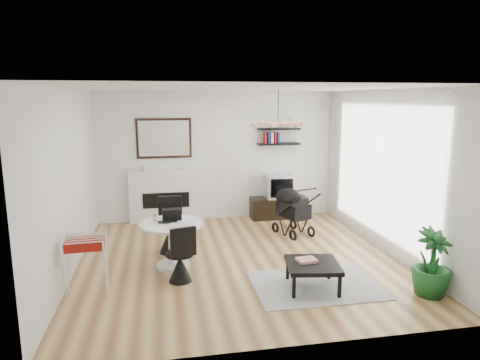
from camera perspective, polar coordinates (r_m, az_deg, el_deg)
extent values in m
plane|color=brown|center=(6.99, -0.18, -10.60)|extent=(5.00, 5.00, 0.00)
plane|color=white|center=(6.50, -0.19, 12.13)|extent=(5.00, 5.00, 0.00)
plane|color=white|center=(9.05, -3.03, 3.18)|extent=(5.00, 0.00, 5.00)
plane|color=white|center=(6.64, -21.91, -0.39)|extent=(0.00, 5.00, 5.00)
plane|color=white|center=(7.47, 19.04, 0.97)|extent=(0.00, 5.00, 5.00)
cube|color=white|center=(7.59, 17.65, 1.21)|extent=(0.04, 3.60, 2.60)
cube|color=white|center=(9.04, -9.84, -2.13)|extent=(1.50, 0.15, 1.10)
cube|color=black|center=(9.00, -9.82, -2.65)|extent=(0.95, 0.06, 0.32)
cube|color=black|center=(8.92, -10.10, 5.50)|extent=(1.12, 0.03, 0.82)
cube|color=white|center=(8.90, -10.10, 5.49)|extent=(1.02, 0.01, 0.72)
cube|color=black|center=(9.16, 5.18, 4.82)|extent=(0.90, 0.25, 0.04)
cube|color=black|center=(9.13, 5.21, 6.81)|extent=(0.90, 0.25, 0.04)
cube|color=black|center=(9.31, 5.19, -3.67)|extent=(1.21, 0.42, 0.45)
cube|color=silver|center=(9.20, 5.17, -0.80)|extent=(0.57, 0.50, 0.50)
cube|color=black|center=(8.97, 5.59, -1.11)|extent=(0.49, 0.01, 0.40)
cylinder|color=white|center=(6.79, -8.90, -11.14)|extent=(0.52, 0.52, 0.06)
cylinder|color=white|center=(6.67, -8.99, -8.49)|extent=(0.13, 0.13, 0.61)
cylinder|color=white|center=(6.57, -9.07, -5.82)|extent=(0.96, 0.96, 0.04)
imported|color=black|center=(6.54, -9.62, -5.65)|extent=(0.30, 0.20, 0.02)
cube|color=black|center=(6.71, -9.08, -4.54)|extent=(0.30, 0.19, 0.17)
cube|color=silver|center=(6.49, -7.85, -5.79)|extent=(0.38, 0.32, 0.01)
cylinder|color=white|center=(6.71, -11.27, -4.97)|extent=(0.06, 0.06, 0.09)
cylinder|color=black|center=(7.26, -9.38, -6.13)|extent=(0.44, 0.44, 0.05)
cone|color=black|center=(7.34, -9.33, -7.93)|extent=(0.36, 0.36, 0.42)
cube|color=black|center=(7.39, -9.30, -3.82)|extent=(0.40, 0.09, 0.45)
cylinder|color=black|center=(6.14, -8.04, -9.70)|extent=(0.40, 0.40, 0.05)
cone|color=black|center=(6.22, -7.98, -11.58)|extent=(0.33, 0.33, 0.38)
cube|color=black|center=(5.90, -7.57, -8.21)|extent=(0.36, 0.13, 0.41)
cube|color=maroon|center=(5.92, -20.03, -7.93)|extent=(0.48, 0.29, 0.13)
cube|color=black|center=(8.17, 7.15, -3.98)|extent=(0.58, 0.69, 0.28)
ellipsoid|color=black|center=(8.26, 6.42, -2.26)|extent=(0.47, 0.47, 0.34)
cylinder|color=black|center=(7.78, 8.92, -1.27)|extent=(0.42, 0.18, 0.03)
torus|color=black|center=(8.37, 4.73, -6.33)|extent=(0.12, 0.21, 0.21)
torus|color=black|center=(8.62, 7.10, -5.87)|extent=(0.12, 0.21, 0.21)
torus|color=black|center=(7.94, 7.07, -7.32)|extent=(0.12, 0.21, 0.21)
torus|color=black|center=(8.21, 9.48, -6.79)|extent=(0.12, 0.21, 0.21)
cube|color=#959595|center=(6.20, 10.02, -13.60)|extent=(1.72, 1.25, 0.01)
cube|color=black|center=(5.97, 9.67, -11.11)|extent=(0.79, 0.79, 0.06)
cube|color=black|center=(5.72, 7.19, -13.98)|extent=(0.04, 0.04, 0.30)
cube|color=black|center=(5.84, 13.13, -13.67)|extent=(0.04, 0.04, 0.30)
cube|color=black|center=(6.26, 6.36, -11.71)|extent=(0.04, 0.04, 0.30)
cube|color=black|center=(6.36, 11.78, -11.49)|extent=(0.04, 0.04, 0.30)
cube|color=#B9462E|center=(5.99, 8.86, -10.51)|extent=(0.28, 0.23, 0.04)
imported|color=#17511F|center=(6.19, 24.20, -10.02)|extent=(0.62, 0.62, 0.90)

